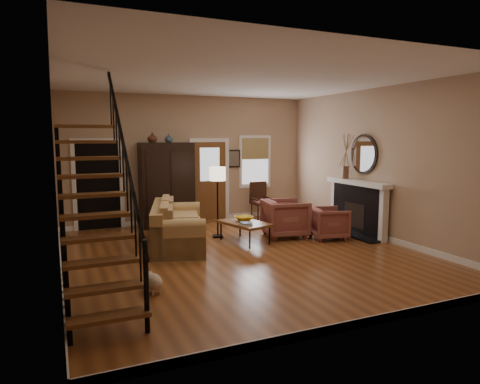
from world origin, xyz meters
name	(u,v)px	position (x,y,z in m)	size (l,w,h in m)	color
room	(194,170)	(-0.41, 1.76, 1.51)	(7.00, 7.33, 3.30)	brown
staircase	(94,185)	(-2.78, -1.30, 1.60)	(0.94, 2.80, 3.20)	brown
fireplace	(359,203)	(3.13, 0.50, 0.74)	(0.33, 1.95, 2.30)	black
armoire	(167,185)	(-0.70, 3.15, 1.05)	(1.30, 0.60, 2.10)	black
vase_a	(152,137)	(-1.05, 3.05, 2.22)	(0.24, 0.24, 0.25)	#4C2619
vase_b	(169,138)	(-0.65, 3.05, 2.21)	(0.20, 0.20, 0.21)	#334C60
sofa	(178,226)	(-0.99, 1.08, 0.43)	(1.00, 2.31, 0.86)	tan
coffee_table	(245,232)	(0.40, 0.84, 0.22)	(0.67, 1.14, 0.44)	brown
bowl	(244,218)	(0.45, 0.99, 0.49)	(0.39, 0.39, 0.10)	gold
books	(245,224)	(0.28, 0.54, 0.46)	(0.21, 0.29, 0.05)	beige
armchair_left	(328,223)	(2.23, 0.40, 0.35)	(0.74, 0.76, 0.70)	maroon
armchair_right	(285,218)	(1.45, 0.94, 0.42)	(0.91, 0.93, 0.85)	maroon
floor_lamp	(218,202)	(0.04, 1.51, 0.79)	(0.36, 0.36, 1.58)	black
side_chair	(262,201)	(1.85, 2.95, 0.51)	(0.54, 0.54, 1.02)	#351D10
dog	(153,283)	(-2.04, -1.38, 0.15)	(0.24, 0.40, 0.29)	beige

